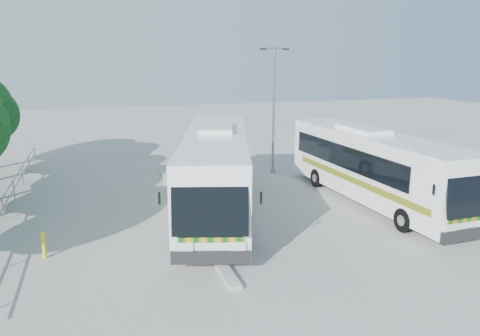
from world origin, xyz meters
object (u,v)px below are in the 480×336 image
object	(u,v)px
coach_main	(216,169)
bollard	(44,245)
lamppost	(274,104)
coach_adjacent	(373,165)

from	to	relation	value
coach_main	bollard	xyz separation A→B (m)	(-6.96, -3.18, -1.47)
coach_main	lamppost	xyz separation A→B (m)	(5.11, 6.17, 2.18)
coach_main	bollard	size ratio (longest dim) A/B	13.50
lamppost	bollard	xyz separation A→B (m)	(-12.07, -9.34, -3.65)
lamppost	bollard	distance (m)	15.69
lamppost	coach_main	bearing A→B (deg)	-135.91
lamppost	bollard	size ratio (longest dim) A/B	7.75
coach_main	coach_adjacent	distance (m)	7.51
coach_adjacent	lamppost	size ratio (longest dim) A/B	1.61
coach_adjacent	lamppost	distance (m)	7.78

